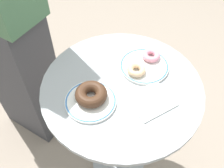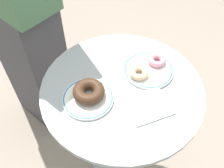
{
  "view_description": "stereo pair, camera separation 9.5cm",
  "coord_description": "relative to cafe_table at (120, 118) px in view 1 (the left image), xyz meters",
  "views": [
    {
      "loc": [
        -0.47,
        -0.39,
        1.49
      ],
      "look_at": [
        -0.03,
        0.02,
        0.76
      ],
      "focal_mm": 41.18,
      "sensor_mm": 36.0,
      "label": 1
    },
    {
      "loc": [
        -0.4,
        -0.45,
        1.49
      ],
      "look_at": [
        -0.03,
        0.02,
        0.76
      ],
      "focal_mm": 41.18,
      "sensor_mm": 36.0,
      "label": 2
    }
  ],
  "objects": [
    {
      "name": "ground_plane",
      "position": [
        0.0,
        0.0,
        -0.53
      ],
      "size": [
        7.0,
        7.0,
        0.02
      ],
      "primitive_type": "cube",
      "color": "gray"
    },
    {
      "name": "cafe_table",
      "position": [
        0.0,
        0.0,
        0.0
      ],
      "size": [
        0.61,
        0.61,
        0.74
      ],
      "color": "#999EA3",
      "rests_on": "ground"
    },
    {
      "name": "donut_chocolate",
      "position": [
        -0.12,
        0.04,
        0.26
      ],
      "size": [
        0.15,
        0.15,
        0.04
      ],
      "primitive_type": "torus",
      "rotation": [
        0.0,
        0.0,
        5.17
      ],
      "color": "#422819",
      "rests_on": "plate_left"
    },
    {
      "name": "donut_pink_frosted",
      "position": [
        0.18,
        0.01,
        0.25
      ],
      "size": [
        0.09,
        0.09,
        0.02
      ],
      "primitive_type": "torus",
      "rotation": [
        0.0,
        0.0,
        4.38
      ],
      "color": "pink",
      "rests_on": "plate_right"
    },
    {
      "name": "plate_right",
      "position": [
        0.13,
        0.0,
        0.23
      ],
      "size": [
        0.19,
        0.19,
        0.01
      ],
      "color": "white",
      "rests_on": "cafe_table"
    },
    {
      "name": "paper_napkin",
      "position": [
        0.02,
        -0.12,
        0.23
      ],
      "size": [
        0.18,
        0.16,
        0.01
      ],
      "primitive_type": "cube",
      "rotation": [
        0.0,
        0.0,
        -0.29
      ],
      "color": "white",
      "rests_on": "cafe_table"
    },
    {
      "name": "plate_left",
      "position": [
        -0.13,
        0.03,
        0.23
      ],
      "size": [
        0.18,
        0.18,
        0.01
      ],
      "color": "white",
      "rests_on": "cafe_table"
    },
    {
      "name": "donut_glazed",
      "position": [
        0.08,
        0.0,
        0.25
      ],
      "size": [
        0.08,
        0.08,
        0.02
      ],
      "primitive_type": "torus",
      "rotation": [
        0.0,
        0.0,
        0.08
      ],
      "color": "#E0B789",
      "rests_on": "plate_right"
    }
  ]
}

